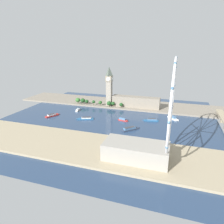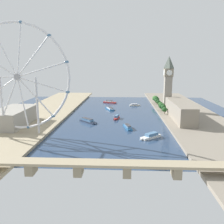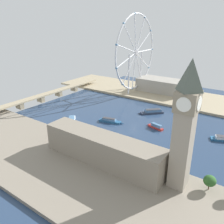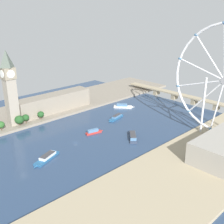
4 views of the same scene
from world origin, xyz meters
name	(u,v)px [view 1 (image 1 of 4)]	position (x,y,z in m)	size (l,w,h in m)	color
ground_plane	(107,120)	(0.00, 0.00, 0.00)	(401.59, 401.59, 0.00)	navy
riverbank_left	(123,104)	(-115.79, 0.00, 1.50)	(90.00, 520.00, 3.00)	gray
riverbank_right	(80,146)	(115.79, 0.00, 1.50)	(90.00, 520.00, 3.00)	tan
clock_tower	(109,86)	(-87.91, -26.01, 49.39)	(14.77, 14.77, 89.19)	gray
parliament_block	(136,102)	(-94.46, 35.52, 14.83)	(22.00, 107.05, 23.67)	gray
tree_row_embankment	(94,102)	(-78.90, -59.65, 11.06)	(12.30, 118.01, 14.23)	#513823
ferris_wheel	(171,107)	(100.27, 117.06, 65.28)	(117.06, 3.20, 120.86)	silver
riverside_hall	(136,151)	(126.19, 81.03, 13.28)	(37.34, 77.98, 20.55)	gray
tour_boat_0	(173,118)	(-44.88, 119.45, 2.26)	(26.12, 23.44, 5.56)	white
tour_boat_1	(151,120)	(-20.10, 81.15, 2.04)	(11.89, 30.80, 4.95)	#235684
tour_boat_2	(130,129)	(34.59, 52.86, 2.33)	(28.48, 28.07, 5.48)	#2D384C
tour_boat_3	(86,118)	(9.49, -41.01, 1.88)	(18.42, 34.77, 4.61)	#235684
tour_boat_4	(52,115)	(14.12, -113.52, 2.12)	(30.96, 19.21, 5.33)	#B22D28
tour_boat_5	(78,110)	(-36.22, -81.51, 1.81)	(22.26, 7.58, 4.39)	beige
tour_boat_6	(123,120)	(-4.70, 29.59, 2.29)	(8.44, 22.04, 5.45)	#B22D28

